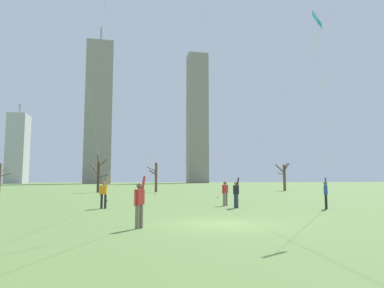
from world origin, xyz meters
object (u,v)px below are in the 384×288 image
at_px(kite_flyer_foreground_right_red, 254,159).
at_px(bare_tree_left_of_center, 0,178).
at_px(kite_flyer_midfield_center_teal, 325,177).
at_px(kite_flyer_foreground_left_purple, 139,122).
at_px(bare_tree_rightmost, 156,176).
at_px(bystander_watching_nearby, 225,192).
at_px(kite_flyer_far_back_yellow, 177,98).
at_px(distant_kite_high_overhead_pink, 109,11).
at_px(bare_tree_far_right_edge, 284,175).
at_px(bare_tree_center, 98,175).

bearing_deg(kite_flyer_foreground_right_red, bare_tree_left_of_center, 129.75).
xyz_separation_m(kite_flyer_midfield_center_teal, kite_flyer_foreground_left_purple, (-10.54, 3.43, 3.39)).
bearing_deg(bare_tree_rightmost, bystander_watching_nearby, -85.61).
height_order(kite_flyer_far_back_yellow, distant_kite_high_overhead_pink, distant_kite_high_overhead_pink).
xyz_separation_m(kite_flyer_far_back_yellow, kite_flyer_foreground_left_purple, (-1.04, 8.09, 0.27)).
relative_size(kite_flyer_foreground_right_red, bare_tree_rightmost, 4.20).
relative_size(kite_flyer_foreground_right_red, bare_tree_far_right_edge, 4.16).
relative_size(kite_flyer_far_back_yellow, bare_tree_left_of_center, 4.52).
relative_size(kite_flyer_midfield_center_teal, bystander_watching_nearby, 5.86).
height_order(bystander_watching_nearby, distant_kite_high_overhead_pink, distant_kite_high_overhead_pink).
height_order(kite_flyer_foreground_left_purple, distant_kite_high_overhead_pink, distant_kite_high_overhead_pink).
relative_size(kite_flyer_far_back_yellow, kite_flyer_foreground_left_purple, 0.82).
bearing_deg(distant_kite_high_overhead_pink, kite_flyer_far_back_yellow, -81.51).
bearing_deg(kite_flyer_foreground_left_purple, bare_tree_center, 98.39).
bearing_deg(kite_flyer_midfield_center_teal, bare_tree_center, 115.66).
xyz_separation_m(bare_tree_far_right_edge, bare_tree_left_of_center, (-39.19, -3.68, -0.40)).
bearing_deg(bare_tree_left_of_center, kite_flyer_midfield_center_teal, -47.04).
bearing_deg(bystander_watching_nearby, distant_kite_high_overhead_pink, 117.40).
height_order(kite_flyer_midfield_center_teal, bare_tree_center, kite_flyer_midfield_center_teal).
bearing_deg(kite_flyer_midfield_center_teal, distant_kite_high_overhead_pink, 122.75).
bearing_deg(bystander_watching_nearby, kite_flyer_foreground_right_red, -72.30).
relative_size(bystander_watching_nearby, bare_tree_left_of_center, 0.44).
bearing_deg(bare_tree_far_right_edge, bystander_watching_nearby, -123.44).
distance_m(bare_tree_far_right_edge, bare_tree_left_of_center, 39.36).
height_order(bystander_watching_nearby, bare_tree_far_right_edge, bare_tree_far_right_edge).
height_order(kite_flyer_foreground_right_red, bare_tree_rightmost, kite_flyer_foreground_right_red).
distance_m(kite_flyer_far_back_yellow, bare_tree_left_of_center, 36.51).
height_order(kite_flyer_far_back_yellow, bare_tree_center, kite_flyer_far_back_yellow).
bearing_deg(bystander_watching_nearby, kite_flyer_far_back_yellow, -118.23).
bearing_deg(kite_flyer_foreground_left_purple, bystander_watching_nearby, 7.52).
distance_m(kite_flyer_foreground_right_red, bare_tree_center, 30.79).
distance_m(kite_flyer_foreground_right_red, distant_kite_high_overhead_pink, 27.98).
relative_size(kite_flyer_foreground_right_red, bare_tree_left_of_center, 4.84).
distance_m(kite_flyer_far_back_yellow, kite_flyer_foreground_left_purple, 8.16).
bearing_deg(kite_flyer_far_back_yellow, kite_flyer_midfield_center_teal, 26.11).
xyz_separation_m(kite_flyer_foreground_left_purple, bare_tree_rightmost, (3.80, 26.69, -3.10)).
height_order(distant_kite_high_overhead_pink, bare_tree_far_right_edge, distant_kite_high_overhead_pink).
distance_m(bare_tree_rightmost, bare_tree_left_of_center, 19.30).
xyz_separation_m(bare_tree_far_right_edge, bare_tree_rightmost, (-20.03, -1.38, -0.18)).
height_order(kite_flyer_far_back_yellow, kite_flyer_foreground_left_purple, kite_flyer_foreground_left_purple).
bearing_deg(bare_tree_far_right_edge, distant_kite_high_overhead_pink, -157.77).
xyz_separation_m(kite_flyer_far_back_yellow, kite_flyer_foreground_right_red, (5.69, 5.92, -2.05)).
bearing_deg(bare_tree_far_right_edge, kite_flyer_foreground_left_purple, -130.32).
relative_size(bystander_watching_nearby, bare_tree_center, 0.33).
relative_size(kite_flyer_midfield_center_teal, bare_tree_left_of_center, 2.58).
relative_size(distant_kite_high_overhead_pink, bare_tree_left_of_center, 6.28).
xyz_separation_m(kite_flyer_foreground_right_red, kite_flyer_foreground_left_purple, (-6.72, 2.17, 2.32)).
height_order(kite_flyer_foreground_right_red, kite_flyer_foreground_left_purple, kite_flyer_foreground_left_purple).
height_order(distant_kite_high_overhead_pink, bare_tree_center, distant_kite_high_overhead_pink).
bearing_deg(bare_tree_left_of_center, bare_tree_rightmost, 6.83).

